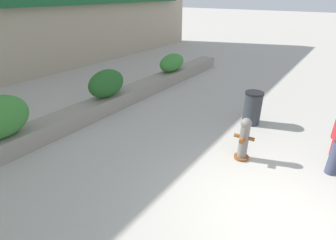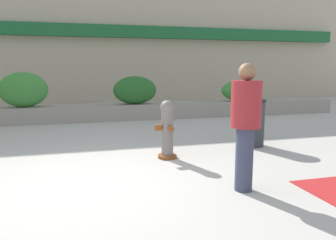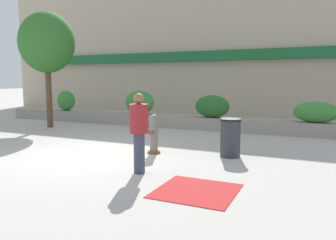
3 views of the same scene
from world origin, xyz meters
name	(u,v)px [view 1 (image 1 of 3)]	position (x,y,z in m)	size (l,w,h in m)	color
ground_plane	(274,220)	(0.00, 0.00, 0.00)	(120.00, 120.00, 0.00)	#B2ADA3
planter_wall_low	(66,121)	(0.00, 6.00, 0.25)	(18.00, 0.70, 0.50)	gray
hedge_bush_2	(106,83)	(1.70, 6.00, 0.95)	(1.41, 0.70, 0.90)	#235B23
hedge_bush_3	(172,63)	(5.52, 6.00, 0.88)	(1.54, 0.70, 0.76)	#387F33
fire_hydrant	(244,139)	(1.51, 1.20, 0.55)	(0.45, 0.48, 1.08)	brown
trash_bin	(252,108)	(3.52, 1.68, 0.51)	(0.55, 0.55, 1.01)	#2D3338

